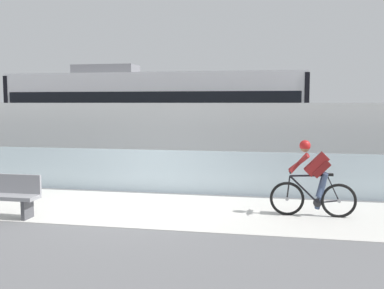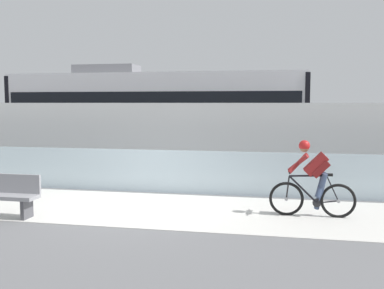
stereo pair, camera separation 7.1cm
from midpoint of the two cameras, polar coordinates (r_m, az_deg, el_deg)
name	(u,v)px [view 2 (the right image)]	position (r m, az deg, el deg)	size (l,w,h in m)	color
ground_plane	(133,208)	(10.35, -7.33, -8.01)	(200.00, 200.00, 0.00)	slate
bike_path_deck	(133,208)	(10.35, -7.33, -7.97)	(32.00, 3.20, 0.01)	silver
glass_parapet	(155,171)	(11.98, -4.51, -3.39)	(32.00, 0.05, 1.14)	silver
concrete_barrier_wall	(172,142)	(13.63, -2.45, 0.31)	(32.00, 0.36, 2.38)	silver
tram_rail_near	(189,169)	(16.18, -0.31, -3.12)	(32.00, 0.08, 0.01)	#595654
tram_rail_far	(196,164)	(17.57, 0.64, -2.44)	(32.00, 0.08, 0.01)	#595654
tram	(156,116)	(17.04, -4.42, 3.68)	(11.06, 2.54, 3.81)	silver
cyclist_on_bike	(313,180)	(9.69, 15.31, -4.36)	(1.77, 0.58, 1.61)	black
bench	(2,194)	(10.19, -22.80, -5.84)	(1.60, 0.45, 0.89)	gray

